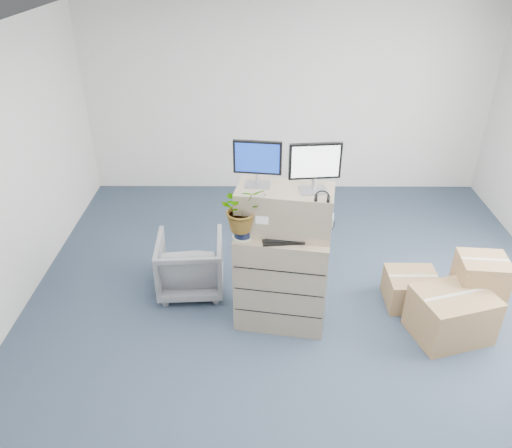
% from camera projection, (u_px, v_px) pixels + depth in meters
% --- Properties ---
extents(ground, '(7.00, 7.00, 0.00)m').
position_uv_depth(ground, '(301.00, 338.00, 5.05)').
color(ground, '#263445').
rests_on(ground, ground).
extents(wall_back, '(6.00, 0.02, 2.80)m').
position_uv_depth(wall_back, '(288.00, 101.00, 7.37)').
color(wall_back, silver).
rests_on(wall_back, ground).
extents(filing_cabinet_lower, '(0.98, 0.69, 1.05)m').
position_uv_depth(filing_cabinet_lower, '(282.00, 277.00, 5.05)').
color(filing_cabinet_lower, gray).
rests_on(filing_cabinet_lower, ground).
extents(filing_cabinet_upper, '(0.97, 0.59, 0.45)m').
position_uv_depth(filing_cabinet_upper, '(285.00, 210.00, 4.72)').
color(filing_cabinet_upper, gray).
rests_on(filing_cabinet_upper, filing_cabinet_lower).
extents(monitor_left, '(0.45, 0.20, 0.44)m').
position_uv_depth(monitor_left, '(257.00, 161.00, 4.53)').
color(monitor_left, '#99999E').
rests_on(monitor_left, filing_cabinet_upper).
extents(monitor_right, '(0.47, 0.20, 0.47)m').
position_uv_depth(monitor_right, '(315.00, 165.00, 4.42)').
color(monitor_right, '#99999E').
rests_on(monitor_right, filing_cabinet_upper).
extents(headphones, '(0.13, 0.04, 0.13)m').
position_uv_depth(headphones, '(322.00, 197.00, 4.38)').
color(headphones, black).
rests_on(headphones, filing_cabinet_upper).
extents(keyboard, '(0.44, 0.22, 0.02)m').
position_uv_depth(keyboard, '(285.00, 240.00, 4.67)').
color(keyboard, black).
rests_on(keyboard, filing_cabinet_lower).
extents(mouse, '(0.10, 0.08, 0.03)m').
position_uv_depth(mouse, '(319.00, 240.00, 4.64)').
color(mouse, silver).
rests_on(mouse, filing_cabinet_lower).
extents(water_bottle, '(0.08, 0.08, 0.27)m').
position_uv_depth(water_bottle, '(295.00, 219.00, 4.76)').
color(water_bottle, gray).
rests_on(water_bottle, filing_cabinet_lower).
extents(phone_dock, '(0.06, 0.05, 0.12)m').
position_uv_depth(phone_dock, '(281.00, 226.00, 4.83)').
color(phone_dock, silver).
rests_on(phone_dock, filing_cabinet_lower).
extents(external_drive, '(0.27, 0.25, 0.07)m').
position_uv_depth(external_drive, '(321.00, 225.00, 4.86)').
color(external_drive, black).
rests_on(external_drive, filing_cabinet_lower).
extents(tissue_box, '(0.27, 0.17, 0.10)m').
position_uv_depth(tissue_box, '(320.00, 219.00, 4.79)').
color(tissue_box, '#3A8DC7').
rests_on(tissue_box, external_drive).
extents(potted_plant, '(0.52, 0.55, 0.45)m').
position_uv_depth(potted_plant, '(243.00, 214.00, 4.60)').
color(potted_plant, '#A9BF9A').
rests_on(potted_plant, filing_cabinet_lower).
extents(office_chair, '(0.75, 0.71, 0.73)m').
position_uv_depth(office_chair, '(190.00, 262.00, 5.57)').
color(office_chair, slate).
rests_on(office_chair, ground).
extents(cardboard_boxes, '(1.17, 1.12, 0.72)m').
position_uv_depth(cardboard_boxes, '(451.00, 300.00, 5.14)').
color(cardboard_boxes, brown).
rests_on(cardboard_boxes, ground).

